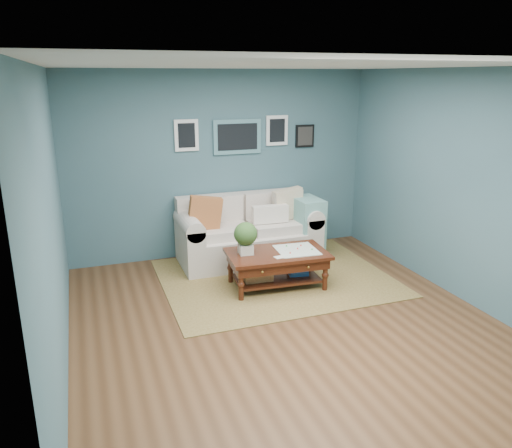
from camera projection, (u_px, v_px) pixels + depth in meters
name	position (u px, v px, depth m)	size (l,w,h in m)	color
room_shell	(288.00, 202.00, 5.11)	(5.00, 5.02, 2.70)	brown
area_rug	(275.00, 278.00, 6.68)	(2.96, 2.37, 0.01)	brown
loveseat	(253.00, 231.00, 7.26)	(2.04, 0.93, 1.05)	beige
coffee_table	(272.00, 258.00, 6.29)	(1.30, 0.82, 0.88)	#38120B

